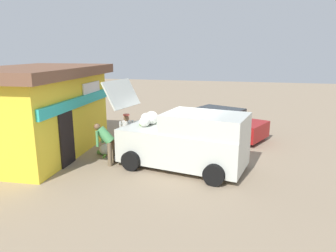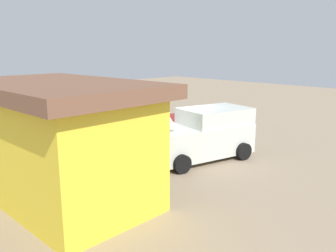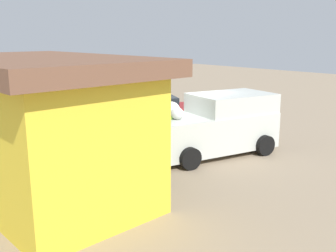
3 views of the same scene
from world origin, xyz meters
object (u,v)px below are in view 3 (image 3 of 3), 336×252
(vendor_standing, at_px, (142,133))
(paint_bucket, at_px, (97,147))
(parked_sedan, at_px, (151,113))
(customer_bending, at_px, (154,144))
(delivery_van, at_px, (215,124))
(unloaded_banana_pile, at_px, (120,163))
(storefront_bar, at_px, (43,126))

(vendor_standing, relative_size, paint_bucket, 4.83)
(parked_sedan, bearing_deg, customer_bending, 142.79)
(customer_bending, bearing_deg, parked_sedan, -37.21)
(paint_bucket, bearing_deg, delivery_van, -132.85)
(customer_bending, height_order, paint_bucket, customer_bending)
(vendor_standing, relative_size, unloaded_banana_pile, 1.72)
(vendor_standing, bearing_deg, storefront_bar, 99.18)
(delivery_van, relative_size, paint_bucket, 15.01)
(vendor_standing, bearing_deg, customer_bending, 160.36)
(delivery_van, bearing_deg, customer_bending, 96.24)
(vendor_standing, xyz_separation_m, customer_bending, (-1.05, 0.37, -0.04))
(delivery_van, distance_m, vendor_standing, 2.52)
(delivery_van, bearing_deg, parked_sedan, -9.65)
(parked_sedan, relative_size, customer_bending, 3.14)
(delivery_van, height_order, vendor_standing, delivery_van)
(paint_bucket, bearing_deg, vendor_standing, -166.51)
(parked_sedan, bearing_deg, storefront_bar, 122.70)
(storefront_bar, height_order, parked_sedan, storefront_bar)
(vendor_standing, height_order, customer_bending, vendor_standing)
(vendor_standing, bearing_deg, delivery_van, -107.22)
(vendor_standing, distance_m, customer_bending, 1.11)
(delivery_van, distance_m, paint_bucket, 3.99)
(parked_sedan, bearing_deg, delivery_van, 170.35)
(delivery_van, xyz_separation_m, vendor_standing, (0.75, 2.41, -0.06))
(customer_bending, xyz_separation_m, paint_bucket, (2.96, 0.08, -0.72))
(storefront_bar, xyz_separation_m, parked_sedan, (4.11, -6.39, -1.10))
(storefront_bar, height_order, customer_bending, storefront_bar)
(storefront_bar, height_order, delivery_van, storefront_bar)
(delivery_van, xyz_separation_m, unloaded_banana_pile, (0.66, 3.29, -0.79))
(unloaded_banana_pile, bearing_deg, vendor_standing, -84.36)
(customer_bending, bearing_deg, paint_bucket, 1.63)
(unloaded_banana_pile, relative_size, paint_bucket, 2.81)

